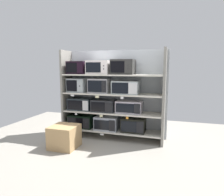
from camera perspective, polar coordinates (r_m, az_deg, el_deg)
ground at (r=3.94m, az=-4.46°, el=-15.69°), size 6.21×6.00×0.02m
back_panel at (r=4.83m, az=0.93°, el=1.27°), size 2.41×0.04×1.99m
upright_left at (r=5.03m, az=-12.43°, el=1.35°), size 0.05×0.49×1.99m
upright_right at (r=4.38m, az=14.29°, el=0.28°), size 0.05×0.49×1.99m
shelf_0 at (r=4.75m, az=0.00°, el=-8.90°), size 2.21×0.49×0.03m
microwave_0 at (r=4.97m, az=-8.40°, el=-6.28°), size 0.58×0.41×0.29m
microwave_1 at (r=4.74m, az=-1.35°, el=-6.87°), size 0.52×0.43×0.30m
microwave_2 at (r=4.59m, az=5.96°, el=-7.38°), size 0.52×0.37×0.31m
price_tag_0 at (r=4.59m, az=-2.81°, el=-10.08°), size 0.08×0.00×0.04m
shelf_1 at (r=4.65m, az=0.00°, el=-3.96°), size 2.21×0.49×0.03m
microwave_3 at (r=4.89m, az=-8.65°, el=-1.63°), size 0.55×0.38×0.27m
microwave_4 at (r=4.67m, az=-2.25°, el=-2.08°), size 0.52×0.39×0.26m
microwave_5 at (r=4.52m, az=4.78°, el=-2.47°), size 0.56×0.33×0.26m
price_tag_1 at (r=4.72m, az=-9.98°, el=-4.40°), size 0.05×0.00×0.04m
price_tag_2 at (r=4.48m, az=-3.03°, el=-5.02°), size 0.07×0.00×0.05m
price_tag_3 at (r=4.32m, az=4.25°, el=-5.55°), size 0.05×0.00×0.05m
shelf_2 at (r=4.58m, az=0.00°, el=1.17°), size 2.21×0.49×0.03m
microwave_6 at (r=4.86m, az=-9.41°, el=3.54°), size 0.43×0.40×0.32m
microwave_7 at (r=4.65m, az=-3.44°, el=3.44°), size 0.46×0.39×0.32m
microwave_8 at (r=4.47m, az=3.93°, el=2.98°), size 0.57×0.42×0.28m
price_tag_4 at (r=4.68m, az=-10.95°, el=0.72°), size 0.09×0.00×0.03m
price_tag_5 at (r=4.43m, az=-4.16°, el=0.34°), size 0.08×0.00×0.05m
price_tag_6 at (r=4.26m, az=2.79°, el=0.04°), size 0.06×0.00×0.05m
shelf_3 at (r=4.54m, az=0.00°, el=6.43°), size 2.21×0.49×0.03m
microwave_9 at (r=4.85m, az=-9.52°, el=8.30°), size 0.43×0.37×0.29m
microwave_10 at (r=4.63m, az=-3.61°, el=8.49°), size 0.51×0.40×0.30m
microwave_11 at (r=4.47m, az=3.12°, el=8.61°), size 0.48×0.43×0.32m
shipping_carton at (r=4.30m, az=-13.08°, el=-10.42°), size 0.52×0.52×0.45m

